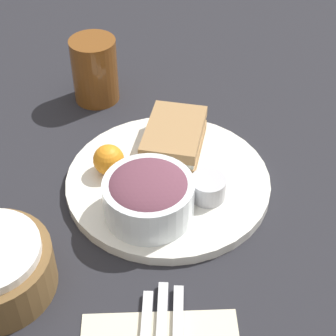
% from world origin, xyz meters
% --- Properties ---
extents(ground_plane, '(4.00, 4.00, 0.00)m').
position_xyz_m(ground_plane, '(0.00, 0.00, 0.00)').
color(ground_plane, '#232328').
extents(plate, '(0.30, 0.30, 0.02)m').
position_xyz_m(plate, '(0.00, 0.00, 0.01)').
color(plate, white).
rests_on(plate, ground_plane).
extents(sandwich, '(0.14, 0.11, 0.05)m').
position_xyz_m(sandwich, '(0.06, -0.01, 0.04)').
color(sandwich, '#A37A4C').
rests_on(sandwich, plate).
extents(salad_bowl, '(0.12, 0.12, 0.07)m').
position_xyz_m(salad_bowl, '(-0.07, 0.03, 0.05)').
color(salad_bowl, white).
rests_on(salad_bowl, plate).
extents(dressing_cup, '(0.05, 0.05, 0.03)m').
position_xyz_m(dressing_cup, '(-0.04, -0.05, 0.03)').
color(dressing_cup, '#B7B7BC').
rests_on(dressing_cup, plate).
extents(orange_wedge, '(0.05, 0.05, 0.05)m').
position_xyz_m(orange_wedge, '(0.02, 0.09, 0.04)').
color(orange_wedge, orange).
rests_on(orange_wedge, plate).
extents(drink_glass, '(0.08, 0.08, 0.11)m').
position_xyz_m(drink_glass, '(0.23, 0.12, 0.06)').
color(drink_glass, brown).
rests_on(drink_glass, ground_plane).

